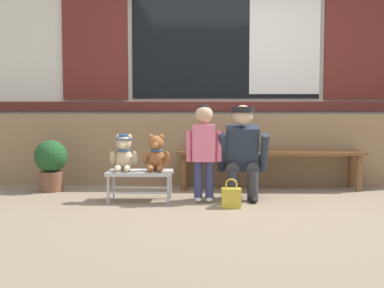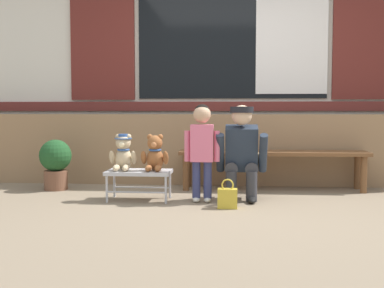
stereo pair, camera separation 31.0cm
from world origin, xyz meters
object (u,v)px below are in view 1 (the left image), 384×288
(teddy_bear_with_hat, at_px, (124,153))
(handbag_on_ground, at_px, (231,197))
(teddy_bear_plain, at_px, (156,154))
(child_standing, at_px, (204,142))
(wooden_bench_long, at_px, (269,156))
(potted_plant, at_px, (51,162))
(adult_crouching, at_px, (243,152))
(small_display_bench, at_px, (140,174))

(teddy_bear_with_hat, bearing_deg, handbag_on_ground, -17.22)
(teddy_bear_plain, distance_m, child_standing, 0.49)
(handbag_on_ground, bearing_deg, wooden_bench_long, 65.64)
(child_standing, distance_m, potted_plant, 1.82)
(adult_crouching, distance_m, handbag_on_ground, 0.59)
(potted_plant, bearing_deg, teddy_bear_plain, -24.17)
(wooden_bench_long, relative_size, potted_plant, 3.68)
(small_display_bench, height_order, teddy_bear_plain, teddy_bear_plain)
(small_display_bench, distance_m, teddy_bear_with_hat, 0.26)
(teddy_bear_with_hat, xyz_separation_m, potted_plant, (-0.91, 0.55, -0.15))
(teddy_bear_with_hat, bearing_deg, child_standing, -2.81)
(teddy_bear_plain, distance_m, handbag_on_ground, 0.88)
(teddy_bear_plain, xyz_separation_m, adult_crouching, (0.87, 0.10, 0.02))
(teddy_bear_with_hat, bearing_deg, wooden_bench_long, 26.36)
(adult_crouching, bearing_deg, wooden_bench_long, 61.96)
(teddy_bear_plain, bearing_deg, wooden_bench_long, 32.06)
(handbag_on_ground, bearing_deg, small_display_bench, 160.03)
(potted_plant, bearing_deg, adult_crouching, -12.02)
(teddy_bear_plain, height_order, adult_crouching, adult_crouching)
(wooden_bench_long, distance_m, small_display_bench, 1.58)
(teddy_bear_with_hat, height_order, potted_plant, teddy_bear_with_hat)
(wooden_bench_long, relative_size, teddy_bear_with_hat, 5.78)
(child_standing, distance_m, adult_crouching, 0.43)
(teddy_bear_plain, relative_size, potted_plant, 0.64)
(wooden_bench_long, xyz_separation_m, handbag_on_ground, (-0.49, -1.09, -0.28))
(adult_crouching, relative_size, handbag_on_ground, 3.49)
(child_standing, bearing_deg, teddy_bear_plain, 175.38)
(small_display_bench, height_order, child_standing, child_standing)
(adult_crouching, bearing_deg, teddy_bear_plain, -173.14)
(child_standing, bearing_deg, handbag_on_ground, -48.31)
(wooden_bench_long, xyz_separation_m, potted_plant, (-2.44, -0.21, -0.05))
(adult_crouching, bearing_deg, handbag_on_ground, -108.26)
(child_standing, height_order, potted_plant, child_standing)
(wooden_bench_long, xyz_separation_m, child_standing, (-0.75, -0.80, 0.22))
(teddy_bear_plain, distance_m, adult_crouching, 0.87)
(wooden_bench_long, relative_size, handbag_on_ground, 7.72)
(teddy_bear_plain, bearing_deg, child_standing, -4.62)
(teddy_bear_plain, xyz_separation_m, child_standing, (0.47, -0.04, 0.13))
(teddy_bear_with_hat, height_order, adult_crouching, adult_crouching)
(small_display_bench, xyz_separation_m, potted_plant, (-1.07, 0.55, 0.06))
(potted_plant, bearing_deg, teddy_bear_with_hat, -31.24)
(wooden_bench_long, xyz_separation_m, adult_crouching, (-0.35, -0.66, 0.11))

